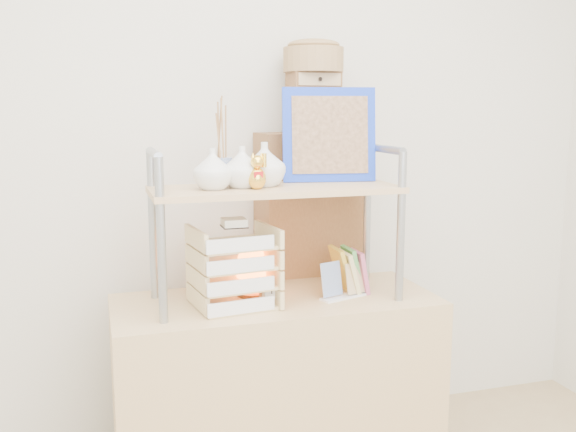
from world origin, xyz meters
name	(u,v)px	position (x,y,z in m)	size (l,w,h in m)	color
room_shell	(371,1)	(0.00, 0.39, 1.69)	(3.42, 3.41, 2.61)	silver
desk	(276,393)	(0.00, 1.20, 0.38)	(1.20, 0.50, 0.75)	tan
cabinet	(311,287)	(0.26, 1.57, 0.68)	(0.45, 0.24, 1.35)	brown
hutch	(272,181)	(-0.01, 1.21, 1.19)	(0.90, 0.34, 0.78)	#90969D
letter_tray	(234,272)	(-0.17, 1.15, 0.88)	(0.29, 0.28, 0.32)	tan
salt_lamp	(253,270)	(-0.08, 1.24, 0.86)	(0.14, 0.13, 0.21)	brown
desk_clock	(270,292)	(-0.05, 1.11, 0.80)	(0.08, 0.04, 0.11)	tan
postcard_stand	(343,287)	(0.25, 1.14, 0.79)	(0.20, 0.11, 0.14)	white
drawer_chest	(313,103)	(0.26, 1.55, 1.48)	(0.20, 0.16, 0.25)	brown
woven_basket	(313,60)	(0.26, 1.55, 1.65)	(0.25, 0.25, 0.10)	olive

